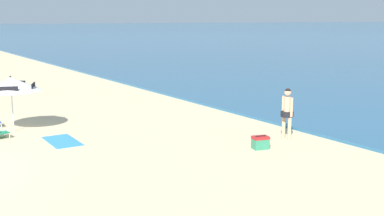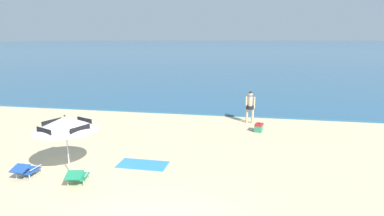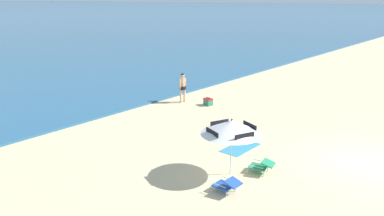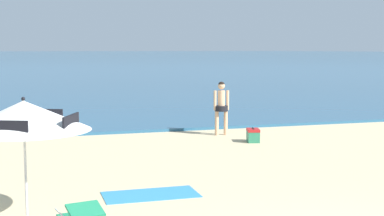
{
  "view_description": "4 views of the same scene",
  "coord_description": "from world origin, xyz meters",
  "px_view_note": "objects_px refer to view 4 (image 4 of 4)",
  "views": [
    {
      "loc": [
        13.47,
        -0.16,
        3.99
      ],
      "look_at": [
        -0.24,
        8.68,
        0.92
      ],
      "focal_mm": 44.46,
      "sensor_mm": 36.0,
      "label": 1
    },
    {
      "loc": [
        1.94,
        -5.31,
        4.46
      ],
      "look_at": [
        -0.52,
        8.02,
        1.37
      ],
      "focal_mm": 28.41,
      "sensor_mm": 36.0,
      "label": 2
    },
    {
      "loc": [
        -14.09,
        -3.2,
        5.91
      ],
      "look_at": [
        -1.13,
        7.53,
        1.01
      ],
      "focal_mm": 35.46,
      "sensor_mm": 36.0,
      "label": 3
    },
    {
      "loc": [
        -3.95,
        -5.42,
        2.76
      ],
      "look_at": [
        0.22,
        7.98,
        1.25
      ],
      "focal_mm": 50.96,
      "sensor_mm": 36.0,
      "label": 4
    }
  ],
  "objects_px": {
    "lounge_chair_under_umbrella": "(81,215)",
    "beach_towel": "(151,195)",
    "person_standing_near_shore": "(221,104)",
    "beach_umbrella_striped_main": "(24,116)",
    "cooler_box": "(253,135)"
  },
  "relations": [
    {
      "from": "cooler_box",
      "to": "beach_towel",
      "type": "distance_m",
      "value": 6.51
    },
    {
      "from": "cooler_box",
      "to": "beach_towel",
      "type": "xyz_separation_m",
      "value": [
        -4.27,
        -4.91,
        -0.2
      ]
    },
    {
      "from": "beach_umbrella_striped_main",
      "to": "beach_towel",
      "type": "distance_m",
      "value": 3.02
    },
    {
      "from": "beach_towel",
      "to": "beach_umbrella_striped_main",
      "type": "bearing_deg",
      "value": -155.54
    },
    {
      "from": "person_standing_near_shore",
      "to": "cooler_box",
      "type": "height_order",
      "value": "person_standing_near_shore"
    },
    {
      "from": "beach_towel",
      "to": "lounge_chair_under_umbrella",
      "type": "bearing_deg",
      "value": -129.31
    },
    {
      "from": "beach_umbrella_striped_main",
      "to": "lounge_chair_under_umbrella",
      "type": "bearing_deg",
      "value": -45.94
    },
    {
      "from": "person_standing_near_shore",
      "to": "lounge_chair_under_umbrella",
      "type": "bearing_deg",
      "value": -122.73
    },
    {
      "from": "cooler_box",
      "to": "lounge_chair_under_umbrella",
      "type": "bearing_deg",
      "value": -130.56
    },
    {
      "from": "beach_umbrella_striped_main",
      "to": "lounge_chair_under_umbrella",
      "type": "height_order",
      "value": "beach_umbrella_striped_main"
    },
    {
      "from": "beach_umbrella_striped_main",
      "to": "cooler_box",
      "type": "bearing_deg",
      "value": 42.28
    },
    {
      "from": "lounge_chair_under_umbrella",
      "to": "beach_towel",
      "type": "distance_m",
      "value": 2.38
    },
    {
      "from": "person_standing_near_shore",
      "to": "cooler_box",
      "type": "distance_m",
      "value": 1.79
    },
    {
      "from": "person_standing_near_shore",
      "to": "beach_towel",
      "type": "height_order",
      "value": "person_standing_near_shore"
    },
    {
      "from": "lounge_chair_under_umbrella",
      "to": "beach_towel",
      "type": "height_order",
      "value": "lounge_chair_under_umbrella"
    }
  ]
}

